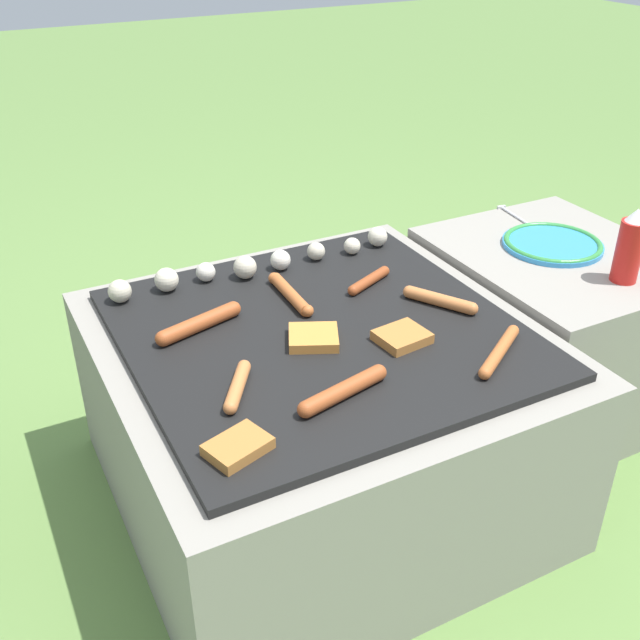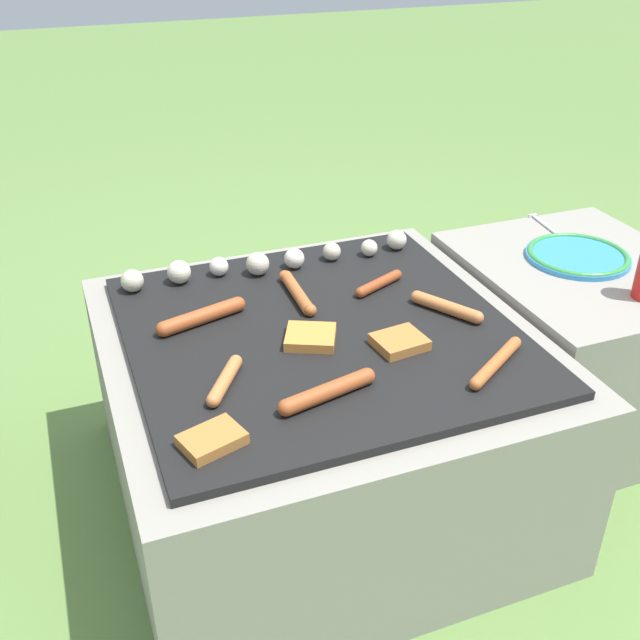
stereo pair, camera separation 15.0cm
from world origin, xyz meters
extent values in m
plane|color=#608442|center=(0.00, 0.00, 0.00)|extent=(14.00, 14.00, 0.00)
cube|color=gray|center=(0.00, 0.00, 0.21)|extent=(0.86, 0.86, 0.42)
cube|color=black|center=(0.00, 0.00, 0.43)|extent=(0.76, 0.76, 0.02)
cube|color=gray|center=(0.69, 0.05, 0.22)|extent=(0.51, 0.59, 0.44)
cylinder|color=#B7602D|center=(0.25, -0.25, 0.45)|extent=(0.16, 0.11, 0.02)
sphere|color=#B7602D|center=(0.18, -0.30, 0.45)|extent=(0.02, 0.02, 0.02)
sphere|color=#B7602D|center=(0.33, -0.20, 0.45)|extent=(0.02, 0.02, 0.02)
cylinder|color=#A34C23|center=(-0.22, 0.11, 0.45)|extent=(0.17, 0.08, 0.03)
sphere|color=#A34C23|center=(-0.30, 0.08, 0.45)|extent=(0.03, 0.03, 0.03)
sphere|color=#A34C23|center=(-0.13, 0.13, 0.45)|extent=(0.03, 0.03, 0.03)
cylinder|color=#A34C23|center=(-0.07, -0.23, 0.45)|extent=(0.17, 0.07, 0.03)
sphere|color=#A34C23|center=(-0.16, -0.25, 0.45)|extent=(0.03, 0.03, 0.03)
sphere|color=#A34C23|center=(0.01, -0.21, 0.45)|extent=(0.03, 0.03, 0.03)
cylinder|color=#C6753D|center=(-0.23, -0.13, 0.45)|extent=(0.09, 0.12, 0.02)
sphere|color=#C6753D|center=(-0.26, -0.18, 0.45)|extent=(0.02, 0.02, 0.02)
sphere|color=#C6753D|center=(-0.20, -0.07, 0.45)|extent=(0.02, 0.02, 0.02)
cylinder|color=#B7602D|center=(0.00, 0.14, 0.45)|extent=(0.03, 0.17, 0.03)
sphere|color=#B7602D|center=(0.00, 0.22, 0.45)|extent=(0.03, 0.03, 0.03)
sphere|color=#B7602D|center=(0.00, 0.06, 0.45)|extent=(0.03, 0.03, 0.03)
cylinder|color=#C6753D|center=(0.27, -0.03, 0.45)|extent=(0.10, 0.14, 0.03)
sphere|color=#C6753D|center=(0.23, 0.03, 0.45)|extent=(0.03, 0.03, 0.03)
sphere|color=#C6753D|center=(0.31, -0.09, 0.45)|extent=(0.03, 0.03, 0.03)
cylinder|color=#93421E|center=(0.18, 0.12, 0.45)|extent=(0.12, 0.07, 0.02)
sphere|color=#93421E|center=(0.13, 0.09, 0.45)|extent=(0.02, 0.02, 0.02)
sphere|color=#93421E|center=(0.24, 0.14, 0.45)|extent=(0.02, 0.02, 0.02)
cube|color=#B27033|center=(-0.29, -0.28, 0.45)|extent=(0.11, 0.10, 0.02)
cube|color=#B27033|center=(0.12, -0.12, 0.45)|extent=(0.10, 0.09, 0.02)
cube|color=#D18438|center=(-0.03, -0.04, 0.45)|extent=(0.13, 0.12, 0.02)
sphere|color=beige|center=(-0.33, 0.30, 0.46)|extent=(0.05, 0.05, 0.05)
sphere|color=beige|center=(-0.22, 0.30, 0.46)|extent=(0.05, 0.05, 0.05)
sphere|color=silver|center=(-0.13, 0.31, 0.46)|extent=(0.04, 0.04, 0.04)
sphere|color=beige|center=(-0.05, 0.28, 0.46)|extent=(0.05, 0.05, 0.05)
sphere|color=silver|center=(0.04, 0.28, 0.46)|extent=(0.05, 0.05, 0.05)
sphere|color=beige|center=(0.14, 0.29, 0.46)|extent=(0.04, 0.04, 0.04)
sphere|color=beige|center=(0.23, 0.28, 0.46)|extent=(0.04, 0.04, 0.04)
sphere|color=beige|center=(0.31, 0.29, 0.46)|extent=(0.05, 0.05, 0.05)
cylinder|color=#338CCC|center=(0.69, 0.08, 0.44)|extent=(0.24, 0.24, 0.01)
torus|color=#338C3F|center=(0.69, 0.08, 0.45)|extent=(0.24, 0.24, 0.01)
cylinder|color=silver|center=(0.74, 0.26, 0.44)|extent=(0.03, 0.17, 0.01)
cube|color=silver|center=(0.75, 0.34, 0.44)|extent=(0.02, 0.01, 0.01)
camera|label=1|loc=(-0.60, -1.15, 1.21)|focal=42.00mm
camera|label=2|loc=(-0.46, -1.21, 1.21)|focal=42.00mm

